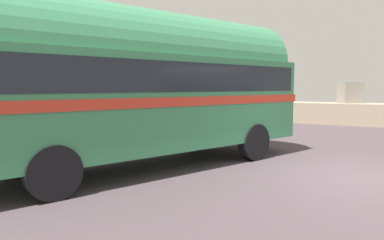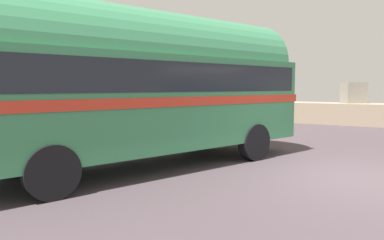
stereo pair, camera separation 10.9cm
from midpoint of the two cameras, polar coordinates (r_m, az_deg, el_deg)
ground at (r=8.44m, az=25.50°, el=-8.48°), size 32.00×26.00×0.02m
breakwater at (r=20.04m, az=27.71°, el=1.06°), size 31.36×1.82×2.38m
vintage_coach at (r=8.58m, az=-6.90°, el=5.97°), size 5.26×8.88×3.70m
second_coach at (r=12.97m, az=-23.24°, el=5.34°), size 6.41×8.60×3.70m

